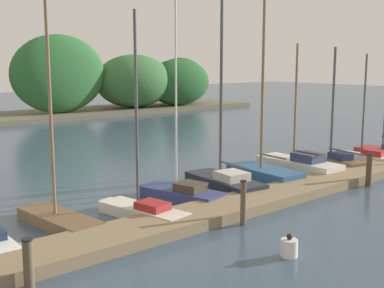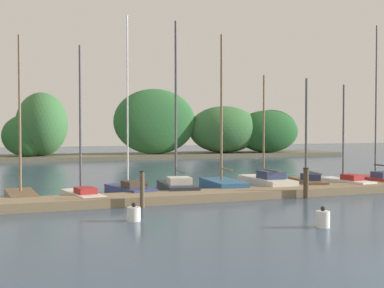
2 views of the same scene
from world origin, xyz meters
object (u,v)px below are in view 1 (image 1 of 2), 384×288
sailboat_1 (57,214)px  channel_buoy_0 (289,248)px  sailboat_4 (223,179)px  mooring_piling_1 (243,203)px  sailboat_2 (141,207)px  sailboat_6 (297,164)px  sailboat_5 (262,171)px  mooring_piling_0 (28,263)px  sailboat_8 (364,157)px  mooring_piling_2 (369,170)px  sailboat_7 (333,159)px  sailboat_3 (180,192)px

sailboat_1 → channel_buoy_0: sailboat_1 is taller
sailboat_4 → mooring_piling_1: sailboat_4 is taller
sailboat_2 → sailboat_6: (9.17, 0.90, 0.04)m
sailboat_5 → mooring_piling_0: sailboat_5 is taller
sailboat_8 → channel_buoy_0: (-12.30, -5.14, -0.08)m
sailboat_2 → sailboat_8: 13.31m
sailboat_2 → mooring_piling_2: 9.62m
sailboat_2 → mooring_piling_0: bearing=108.0°
mooring_piling_2 → sailboat_5: bearing=125.7°
sailboat_1 → sailboat_5: 9.19m
sailboat_7 → mooring_piling_2: 3.69m
sailboat_8 → channel_buoy_0: size_ratio=8.73×
sailboat_7 → mooring_piling_2: size_ratio=4.22×
sailboat_1 → sailboat_6: bearing=-95.8°
sailboat_3 → sailboat_1: bearing=72.9°
sailboat_3 → mooring_piling_1: bearing=162.7°
sailboat_5 → sailboat_4: bearing=93.8°
sailboat_2 → mooring_piling_2: sailboat_2 is taller
sailboat_4 → sailboat_5: 2.32m
sailboat_5 → sailboat_7: 4.55m
sailboat_3 → channel_buoy_0: sailboat_3 is taller
mooring_piling_2 → sailboat_3: bearing=155.0°
mooring_piling_1 → sailboat_1: bearing=139.5°
sailboat_4 → mooring_piling_1: 4.32m
sailboat_4 → sailboat_7: bearing=-86.4°
sailboat_3 → mooring_piling_2: (7.07, -3.30, 0.33)m
sailboat_2 → channel_buoy_0: sailboat_2 is taller
sailboat_5 → sailboat_8: 6.58m
sailboat_6 → mooring_piling_0: 14.40m
sailboat_4 → mooring_piling_0: size_ratio=7.00×
sailboat_5 → mooring_piling_0: bearing=109.8°
sailboat_8 → sailboat_6: bearing=71.8°
mooring_piling_1 → channel_buoy_0: 2.71m
sailboat_3 → channel_buoy_0: (-1.18, -5.87, -0.10)m
sailboat_4 → mooring_piling_2: bearing=-118.8°
sailboat_3 → mooring_piling_1: (-0.26, -3.36, 0.37)m
sailboat_1 → sailboat_8: (15.71, -1.06, -0.03)m
sailboat_1 → sailboat_8: 15.74m
mooring_piling_2 → sailboat_8: bearing=32.5°
mooring_piling_2 → sailboat_2: bearing=164.5°
sailboat_7 → mooring_piling_1: bearing=121.3°
sailboat_2 → sailboat_1: bearing=56.2°
sailboat_5 → sailboat_8: sailboat_5 is taller
sailboat_5 → sailboat_7: bearing=-91.6°
sailboat_2 → sailboat_4: 4.55m
sailboat_3 → channel_buoy_0: bearing=155.7°
channel_buoy_0 → sailboat_2: bearing=101.1°
sailboat_4 → sailboat_6: sailboat_4 is taller
sailboat_1 → sailboat_7: sailboat_1 is taller
sailboat_6 → mooring_piling_0: (-13.98, -3.45, 0.20)m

